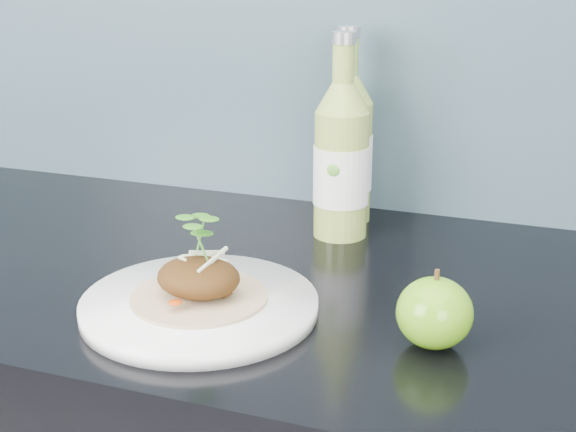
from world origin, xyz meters
The scene contains 5 objects.
dinner_plate centered at (-0.12, 1.57, 0.91)m, with size 0.27×0.27×0.02m.
pork_taco centered at (-0.12, 1.57, 0.94)m, with size 0.15×0.15×0.10m.
green_apple centered at (0.13, 1.58, 0.94)m, with size 0.08×0.08×0.08m.
cider_bottle_left centered at (-0.06, 1.92, 1.00)m, with size 0.08×0.08×0.27m.
cider_bottle_right centered at (-0.04, 1.85, 1.00)m, with size 0.09×0.09×0.27m.
Camera 1 is at (0.24, 0.86, 1.28)m, focal length 50.00 mm.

